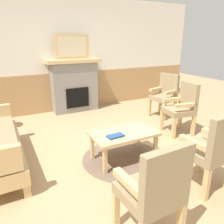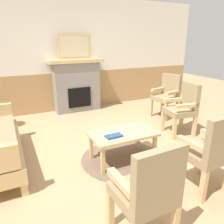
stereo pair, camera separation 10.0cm
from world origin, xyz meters
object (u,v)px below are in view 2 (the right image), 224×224
fireplace (77,85)px  armchair_front_center (148,190)px  coffee_table (123,136)px  armchair_near_fireplace (183,107)px  book_on_table (114,136)px  armchair_by_window_left (167,94)px  framed_picture (75,47)px  armchair_front_left (210,150)px

fireplace → armchair_front_center: size_ratio=1.33×
coffee_table → armchair_near_fireplace: armchair_near_fireplace is taller
book_on_table → armchair_near_fireplace: 1.73m
coffee_table → book_on_table: 0.22m
armchair_near_fireplace → armchair_by_window_left: (0.37, 0.92, 0.00)m
armchair_front_center → armchair_near_fireplace: bearing=40.8°
framed_picture → armchair_front_center: size_ratio=0.82×
fireplace → framed_picture: bearing=90.0°
fireplace → book_on_table: fireplace is taller
book_on_table → armchair_front_center: bearing=-103.5°
coffee_table → armchair_by_window_left: bearing=34.7°
armchair_by_window_left → armchair_front_center: 3.51m
armchair_near_fireplace → fireplace: bearing=121.0°
armchair_front_left → armchair_by_window_left: bearing=61.0°
coffee_table → armchair_front_center: 1.43m
coffee_table → armchair_front_center: armchair_front_center is taller
armchair_near_fireplace → armchair_by_window_left: same height
framed_picture → coffee_table: bearing=-92.7°
fireplace → armchair_near_fireplace: fireplace is taller
book_on_table → armchair_front_left: armchair_front_left is taller
framed_picture → armchair_near_fireplace: (1.36, -2.26, -1.02)m
framed_picture → armchair_near_fireplace: framed_picture is taller
coffee_table → armchair_by_window_left: 2.26m
fireplace → framed_picture: 0.91m
book_on_table → framed_picture: bearing=83.4°
fireplace → coffee_table: bearing=-92.7°
book_on_table → armchair_front_center: armchair_front_center is taller
armchair_near_fireplace → armchair_front_center: same height
coffee_table → armchair_front_left: size_ratio=0.98×
coffee_table → armchair_front_center: (-0.49, -1.34, 0.15)m
armchair_by_window_left → armchair_front_center: (-2.34, -2.62, 0.00)m
armchair_front_left → armchair_near_fireplace: bearing=56.9°
book_on_table → armchair_near_fireplace: (1.67, 0.44, 0.08)m
fireplace → armchair_by_window_left: fireplace is taller
armchair_front_left → armchair_front_center: (-1.05, -0.28, 0.00)m
fireplace → book_on_table: bearing=-96.6°
armchair_front_left → framed_picture: bearing=96.7°
coffee_table → armchair_near_fireplace: bearing=13.7°
fireplace → armchair_near_fireplace: size_ratio=1.33×
fireplace → armchair_front_left: bearing=-83.3°
coffee_table → armchair_by_window_left: size_ratio=0.98×
armchair_near_fireplace → armchair_front_center: (-1.97, -1.70, 0.00)m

